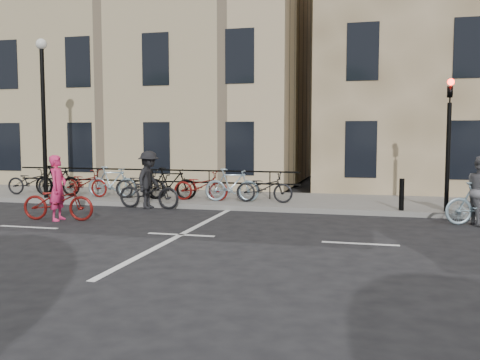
% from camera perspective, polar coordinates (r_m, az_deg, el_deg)
% --- Properties ---
extents(ground, '(120.00, 120.00, 0.00)m').
position_cam_1_polar(ground, '(12.34, -6.31, -5.84)').
color(ground, black).
rests_on(ground, ground).
extents(sidewalk, '(46.00, 4.00, 0.15)m').
position_cam_1_polar(sidewalk, '(19.35, -11.14, -1.74)').
color(sidewalk, slate).
rests_on(sidewalk, ground).
extents(building_west, '(20.00, 10.00, 10.00)m').
position_cam_1_polar(building_west, '(27.87, -14.47, 10.68)').
color(building_west, tan).
rests_on(building_west, sidewalk).
extents(traffic_light, '(0.18, 0.30, 3.90)m').
position_cam_1_polar(traffic_light, '(15.79, 21.38, 5.16)').
color(traffic_light, black).
rests_on(traffic_light, sidewalk).
extents(lamp_post, '(0.36, 0.36, 5.28)m').
position_cam_1_polar(lamp_post, '(19.12, -20.27, 8.21)').
color(lamp_post, black).
rests_on(lamp_post, sidewalk).
extents(bollard_east, '(0.14, 0.14, 0.90)m').
position_cam_1_polar(bollard_east, '(15.69, 16.86, -1.49)').
color(bollard_east, black).
rests_on(bollard_east, sidewalk).
extents(parked_bikes, '(10.40, 1.23, 1.05)m').
position_cam_1_polar(parked_bikes, '(18.12, -10.48, -0.37)').
color(parked_bikes, black).
rests_on(parked_bikes, sidewalk).
extents(cyclist_pink, '(2.02, 0.91, 1.74)m').
position_cam_1_polar(cyclist_pink, '(15.02, -18.83, -1.81)').
color(cyclist_pink, maroon).
rests_on(cyclist_pink, ground).
extents(cyclist_dark, '(2.03, 1.18, 1.78)m').
position_cam_1_polar(cyclist_dark, '(16.72, -9.69, -0.61)').
color(cyclist_dark, black).
rests_on(cyclist_dark, ground).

